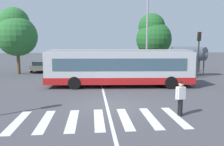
# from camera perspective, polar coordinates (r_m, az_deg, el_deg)

# --- Properties ---
(ground_plane) EXTENTS (160.00, 160.00, 0.00)m
(ground_plane) POSITION_cam_1_polar(r_m,az_deg,el_deg) (12.53, -0.27, -8.61)
(ground_plane) COLOR #47474C
(city_transit_bus) EXTENTS (12.22, 3.41, 3.06)m
(city_transit_bus) POSITION_cam_1_polar(r_m,az_deg,el_deg) (17.98, 1.94, 1.48)
(city_transit_bus) COLOR black
(city_transit_bus) RESTS_ON ground_plane
(pedestrian_crossing_street) EXTENTS (0.56, 0.35, 1.72)m
(pedestrian_crossing_street) POSITION_cam_1_polar(r_m,az_deg,el_deg) (11.10, 17.60, -5.92)
(pedestrian_crossing_street) COLOR black
(pedestrian_crossing_street) RESTS_ON ground_plane
(parked_car_champagne) EXTENTS (1.93, 4.53, 1.35)m
(parked_car_champagne) POSITION_cam_1_polar(r_m,az_deg,el_deg) (29.36, -18.27, 1.84)
(parked_car_champagne) COLOR black
(parked_car_champagne) RESTS_ON ground_plane
(parked_car_silver) EXTENTS (1.95, 4.54, 1.35)m
(parked_car_silver) POSITION_cam_1_polar(r_m,az_deg,el_deg) (29.16, -12.67, 2.00)
(parked_car_silver) COLOR black
(parked_car_silver) RESTS_ON ground_plane
(parked_car_blue) EXTENTS (1.96, 4.55, 1.35)m
(parked_car_blue) POSITION_cam_1_polar(r_m,az_deg,el_deg) (29.15, -7.66, 2.12)
(parked_car_blue) COLOR black
(parked_car_blue) RESTS_ON ground_plane
(parked_car_teal) EXTENTS (2.03, 4.58, 1.35)m
(parked_car_teal) POSITION_cam_1_polar(r_m,az_deg,el_deg) (29.16, -2.10, 2.18)
(parked_car_teal) COLOR black
(parked_car_teal) RESTS_ON ground_plane
(parked_car_charcoal) EXTENTS (2.01, 4.57, 1.35)m
(parked_car_charcoal) POSITION_cam_1_polar(r_m,az_deg,el_deg) (28.92, 2.94, 2.13)
(parked_car_charcoal) COLOR black
(parked_car_charcoal) RESTS_ON ground_plane
(parked_car_red) EXTENTS (1.97, 4.55, 1.35)m
(parked_car_red) POSITION_cam_1_polar(r_m,az_deg,el_deg) (29.69, 8.55, 2.20)
(parked_car_red) COLOR black
(parked_car_red) RESTS_ON ground_plane
(traffic_light_far_corner) EXTENTS (0.33, 0.32, 4.74)m
(traffic_light_far_corner) POSITION_cam_1_polar(r_m,az_deg,el_deg) (24.11, 21.85, 6.27)
(traffic_light_far_corner) COLOR #28282B
(traffic_light_far_corner) RESTS_ON ground_plane
(bus_stop_shelter) EXTENTS (3.79, 1.54, 3.25)m
(bus_stop_shelter) POSITION_cam_1_polar(r_m,az_deg,el_deg) (25.06, 19.41, 4.67)
(bus_stop_shelter) COLOR #28282B
(bus_stop_shelter) RESTS_ON ground_plane
(twin_arm_street_lamp) EXTENTS (4.49, 0.32, 10.15)m
(twin_arm_street_lamp) POSITION_cam_1_polar(r_m,az_deg,el_deg) (23.40, 9.31, 13.98)
(twin_arm_street_lamp) COLOR #939399
(twin_arm_street_lamp) RESTS_ON ground_plane
(background_tree_left) EXTENTS (4.62, 4.62, 7.78)m
(background_tree_left) POSITION_cam_1_polar(r_m,az_deg,el_deg) (27.93, -23.93, 9.81)
(background_tree_left) COLOR brown
(background_tree_left) RESTS_ON ground_plane
(background_tree_right) EXTENTS (4.84, 4.84, 7.71)m
(background_tree_right) POSITION_cam_1_polar(r_m,az_deg,el_deg) (30.76, 10.79, 9.67)
(background_tree_right) COLOR brown
(background_tree_right) RESTS_ON ground_plane
(crosswalk_painted_stripes) EXTENTS (7.84, 3.07, 0.01)m
(crosswalk_painted_stripes) POSITION_cam_1_polar(r_m,az_deg,el_deg) (10.37, -3.44, -12.09)
(crosswalk_painted_stripes) COLOR silver
(crosswalk_painted_stripes) RESTS_ON ground_plane
(lane_center_line) EXTENTS (0.16, 24.00, 0.01)m
(lane_center_line) POSITION_cam_1_polar(r_m,az_deg,el_deg) (14.44, -1.93, -6.42)
(lane_center_line) COLOR silver
(lane_center_line) RESTS_ON ground_plane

